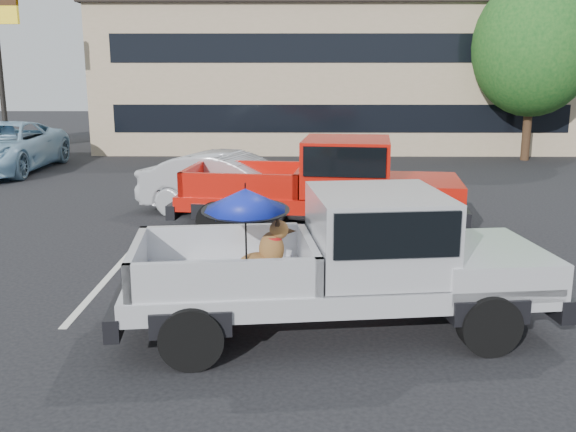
{
  "coord_description": "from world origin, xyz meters",
  "views": [
    {
      "loc": [
        0.11,
        -8.55,
        3.43
      ],
      "look_at": [
        0.04,
        0.69,
        1.3
      ],
      "focal_mm": 40.0,
      "sensor_mm": 36.0,
      "label": 1
    }
  ],
  "objects_px": {
    "tree_right": "(534,47)",
    "silver_sedan": "(233,184)",
    "red_pickup": "(337,181)",
    "silver_pickup": "(359,254)",
    "tree_back": "(413,48)",
    "blue_suv": "(3,147)"
  },
  "relations": [
    {
      "from": "tree_right",
      "to": "red_pickup",
      "type": "relative_size",
      "value": 1.07
    },
    {
      "from": "tree_back",
      "to": "silver_pickup",
      "type": "height_order",
      "value": "tree_back"
    },
    {
      "from": "silver_sedan",
      "to": "tree_right",
      "type": "bearing_deg",
      "value": -27.95
    },
    {
      "from": "red_pickup",
      "to": "silver_pickup",
      "type": "bearing_deg",
      "value": -83.65
    },
    {
      "from": "tree_right",
      "to": "blue_suv",
      "type": "xyz_separation_m",
      "value": [
        -18.69,
        -3.04,
        -3.37
      ]
    },
    {
      "from": "silver_sedan",
      "to": "blue_suv",
      "type": "height_order",
      "value": "blue_suv"
    },
    {
      "from": "red_pickup",
      "to": "silver_sedan",
      "type": "relative_size",
      "value": 1.41
    },
    {
      "from": "tree_back",
      "to": "red_pickup",
      "type": "xyz_separation_m",
      "value": [
        -4.95,
        -19.17,
        -3.31
      ]
    },
    {
      "from": "silver_sedan",
      "to": "blue_suv",
      "type": "distance_m",
      "value": 10.57
    },
    {
      "from": "silver_pickup",
      "to": "tree_back",
      "type": "bearing_deg",
      "value": 71.81
    },
    {
      "from": "tree_right",
      "to": "silver_pickup",
      "type": "relative_size",
      "value": 1.15
    },
    {
      "from": "silver_sedan",
      "to": "blue_suv",
      "type": "xyz_separation_m",
      "value": [
        -8.36,
        6.46,
        0.1
      ]
    },
    {
      "from": "silver_sedan",
      "to": "silver_pickup",
      "type": "bearing_deg",
      "value": -142.22
    },
    {
      "from": "red_pickup",
      "to": "silver_sedan",
      "type": "distance_m",
      "value": 2.93
    },
    {
      "from": "silver_pickup",
      "to": "silver_sedan",
      "type": "distance_m",
      "value": 7.35
    },
    {
      "from": "silver_pickup",
      "to": "blue_suv",
      "type": "bearing_deg",
      "value": 121.9
    },
    {
      "from": "tree_right",
      "to": "red_pickup",
      "type": "xyz_separation_m",
      "value": [
        -7.95,
        -11.17,
        -3.11
      ]
    },
    {
      "from": "tree_right",
      "to": "silver_pickup",
      "type": "bearing_deg",
      "value": -115.97
    },
    {
      "from": "silver_sedan",
      "to": "tree_back",
      "type": "bearing_deg",
      "value": -3.28
    },
    {
      "from": "tree_back",
      "to": "silver_sedan",
      "type": "bearing_deg",
      "value": -112.73
    },
    {
      "from": "tree_right",
      "to": "silver_sedan",
      "type": "relative_size",
      "value": 1.51
    },
    {
      "from": "silver_pickup",
      "to": "red_pickup",
      "type": "relative_size",
      "value": 0.93
    }
  ]
}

